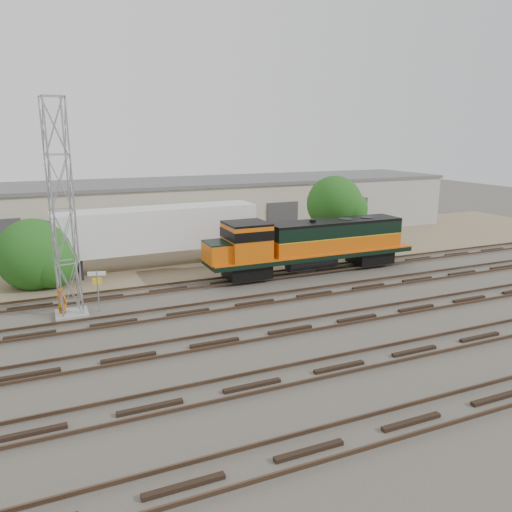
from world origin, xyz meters
name	(u,v)px	position (x,y,z in m)	size (l,w,h in m)	color
ground	(265,312)	(0.00, 0.00, 0.00)	(140.00, 140.00, 0.00)	#47423A
dirt_strip	(190,254)	(0.00, 15.00, 0.01)	(80.00, 16.00, 0.02)	#726047
tracks	(290,330)	(0.00, -3.00, 0.08)	(80.00, 20.40, 0.28)	black
warehouse	(166,209)	(0.04, 22.98, 2.65)	(58.40, 10.40, 5.30)	#BEB79E
locomotive	(309,244)	(6.09, 6.00, 2.17)	(15.51, 2.72, 3.73)	black
signal_tower	(62,214)	(-9.92, 3.72, 5.57)	(1.69, 1.69, 11.46)	gray
sign_post	(97,283)	(-8.46, 3.77, 1.66)	(0.95, 0.25, 2.37)	gray
worker	(62,302)	(-10.36, 3.72, 0.82)	(0.60, 0.39, 1.64)	#D6630B
semi_trailer	(163,230)	(-2.88, 11.83, 2.81)	(14.59, 3.34, 4.47)	silver
dumpster_blue	(330,229)	(14.57, 16.73, 0.75)	(1.60, 1.50, 1.50)	navy
dumpster_red	(366,228)	(18.17, 15.96, 0.70)	(1.50, 1.40, 1.40)	maroon
tree_mid	(39,257)	(-11.35, 10.26, 1.95)	(4.94, 4.70, 4.70)	#382619
tree_east	(338,205)	(11.99, 11.59, 3.83)	(4.88, 4.64, 6.27)	#382619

